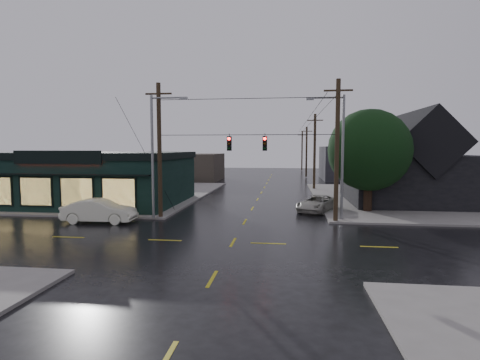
# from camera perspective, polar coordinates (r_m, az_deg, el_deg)

# --- Properties ---
(ground_plane) EXTENTS (160.00, 160.00, 0.00)m
(ground_plane) POSITION_cam_1_polar(r_m,az_deg,el_deg) (21.53, -1.08, -9.48)
(ground_plane) COLOR black
(sidewalk_nw) EXTENTS (28.00, 28.00, 0.15)m
(sidewalk_nw) POSITION_cam_1_polar(r_m,az_deg,el_deg) (46.98, -22.23, -1.91)
(sidewalk_nw) COLOR slate
(sidewalk_nw) RESTS_ON ground
(sidewalk_ne) EXTENTS (28.00, 28.00, 0.15)m
(sidewalk_ne) POSITION_cam_1_polar(r_m,az_deg,el_deg) (44.37, 29.65, -2.57)
(sidewalk_ne) COLOR slate
(sidewalk_ne) RESTS_ON ground
(pizza_shop) EXTENTS (16.30, 12.34, 4.90)m
(pizza_shop) POSITION_cam_1_polar(r_m,az_deg,el_deg) (38.19, -20.98, 0.39)
(pizza_shop) COLOR black
(pizza_shop) RESTS_ON ground
(ne_building) EXTENTS (12.60, 11.60, 8.75)m
(ne_building) POSITION_cam_1_polar(r_m,az_deg,el_deg) (39.52, 24.87, 3.18)
(ne_building) COLOR black
(ne_building) RESTS_ON ground
(corner_tree) EXTENTS (6.71, 6.71, 8.38)m
(corner_tree) POSITION_cam_1_polar(r_m,az_deg,el_deg) (32.53, 19.08, 4.30)
(corner_tree) COLOR black
(corner_tree) RESTS_ON ground
(utility_pole_nw) EXTENTS (2.00, 0.32, 10.15)m
(utility_pole_nw) POSITION_cam_1_polar(r_m,az_deg,el_deg) (29.24, -11.99, -5.74)
(utility_pole_nw) COLOR black
(utility_pole_nw) RESTS_ON ground
(utility_pole_ne) EXTENTS (2.00, 0.32, 10.15)m
(utility_pole_ne) POSITION_cam_1_polar(r_m,az_deg,el_deg) (27.88, 14.33, -6.31)
(utility_pole_ne) COLOR black
(utility_pole_ne) RESTS_ON ground
(utility_pole_far_a) EXTENTS (2.00, 0.32, 9.65)m
(utility_pole_far_a) POSITION_cam_1_polar(r_m,az_deg,el_deg) (49.06, 11.20, -1.45)
(utility_pole_far_a) COLOR black
(utility_pole_far_a) RESTS_ON ground
(utility_pole_far_b) EXTENTS (2.00, 0.32, 9.15)m
(utility_pole_far_b) POSITION_cam_1_polar(r_m,az_deg,el_deg) (68.93, 10.03, 0.37)
(utility_pole_far_b) COLOR black
(utility_pole_far_b) RESTS_ON ground
(utility_pole_far_c) EXTENTS (2.00, 0.32, 9.15)m
(utility_pole_far_c) POSITION_cam_1_polar(r_m,az_deg,el_deg) (88.87, 9.39, 1.38)
(utility_pole_far_c) COLOR black
(utility_pole_far_c) RESTS_ON ground
(span_signal_assembly) EXTENTS (13.00, 0.48, 1.23)m
(span_signal_assembly) POSITION_cam_1_polar(r_m,az_deg,el_deg) (27.29, 1.06, 5.64)
(span_signal_assembly) COLOR black
(span_signal_assembly) RESTS_ON ground
(streetlight_nw) EXTENTS (5.40, 0.30, 9.15)m
(streetlight_nw) POSITION_cam_1_polar(r_m,az_deg,el_deg) (28.69, -13.01, -5.97)
(streetlight_nw) COLOR gray
(streetlight_nw) RESTS_ON ground
(streetlight_ne) EXTENTS (5.40, 0.30, 9.15)m
(streetlight_ne) POSITION_cam_1_polar(r_m,az_deg,el_deg) (28.63, 15.15, -6.03)
(streetlight_ne) COLOR gray
(streetlight_ne) RESTS_ON ground
(bg_building_west) EXTENTS (12.00, 10.00, 4.40)m
(bg_building_west) POSITION_cam_1_polar(r_m,az_deg,el_deg) (63.05, -8.51, 1.98)
(bg_building_west) COLOR #3A322A
(bg_building_west) RESTS_ON ground
(bg_building_east) EXTENTS (14.00, 12.00, 5.60)m
(bg_building_east) POSITION_cam_1_polar(r_m,az_deg,el_deg) (66.96, 18.35, 2.47)
(bg_building_east) COLOR #28272C
(bg_building_east) RESTS_ON ground
(sedan_cream) EXTENTS (5.23, 2.05, 1.69)m
(sedan_cream) POSITION_cam_1_polar(r_m,az_deg,el_deg) (28.69, -20.63, -4.44)
(sedan_cream) COLOR white
(sedan_cream) RESTS_ON ground
(suv_silver) EXTENTS (4.09, 5.38, 1.36)m
(suv_silver) POSITION_cam_1_polar(r_m,az_deg,el_deg) (32.21, 11.59, -3.53)
(suv_silver) COLOR #A4A297
(suv_silver) RESTS_ON ground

